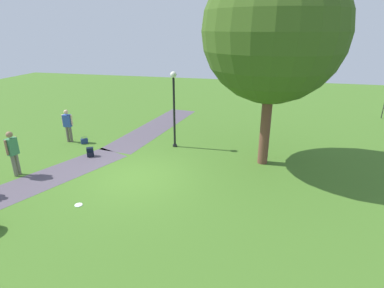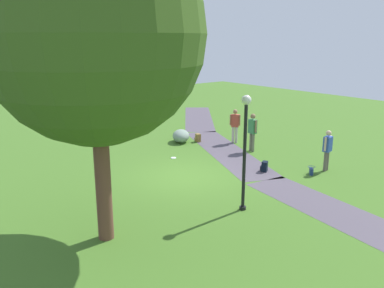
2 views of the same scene
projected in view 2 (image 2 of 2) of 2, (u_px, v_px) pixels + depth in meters
ground_plane at (186, 177)px, 15.01m from camera, size 48.00×48.00×0.00m
footpath_segment_near at (358, 222)px, 11.31m from camera, size 8.16×2.78×0.01m
footpath_segment_mid at (226, 151)px, 18.36m from camera, size 8.03×4.65×0.01m
footpath_segment_far at (199, 118)px, 25.95m from camera, size 7.36×6.23×0.01m
large_shade_tree at (94, 34)px, 9.15m from camera, size 5.17×5.17×7.70m
lamp_post at (245, 141)px, 11.63m from camera, size 0.28×0.28×3.47m
lawn_boulder at (181, 136)px, 19.93m from camera, size 1.48×1.41×0.62m
woman_with_handbag at (327, 148)px, 15.50m from camera, size 0.30×0.51×1.61m
man_near_boulder at (235, 124)px, 19.62m from camera, size 0.43×0.42×1.67m
passerby_on_path at (252, 130)px, 18.12m from camera, size 0.52×0.28×1.74m
handbag_on_grass at (311, 171)px, 15.25m from camera, size 0.38×0.38×0.31m
backpack_by_boulder at (198, 138)px, 20.02m from camera, size 0.32×0.31×0.40m
spare_backpack_on_lawn at (264, 167)px, 15.59m from camera, size 0.34×0.34×0.40m
frisbee_on_grass at (173, 158)px, 17.34m from camera, size 0.24×0.24×0.02m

